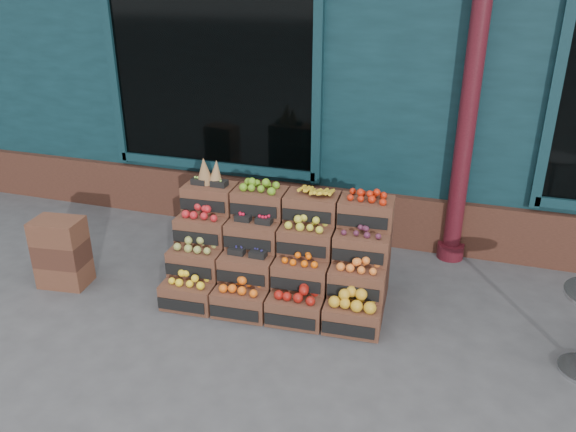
% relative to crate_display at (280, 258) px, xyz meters
% --- Properties ---
extents(ground, '(60.00, 60.00, 0.00)m').
position_rel_crate_display_xyz_m(ground, '(0.30, -0.76, -0.38)').
color(ground, '#414143').
rests_on(ground, ground).
extents(shop_facade, '(12.00, 6.24, 4.80)m').
position_rel_crate_display_xyz_m(shop_facade, '(0.30, 4.35, 2.01)').
color(shop_facade, '#0D282F').
rests_on(shop_facade, ground).
extents(crate_display, '(2.05, 1.10, 1.25)m').
position_rel_crate_display_xyz_m(crate_display, '(0.00, 0.00, 0.00)').
color(crate_display, '#522F20').
rests_on(crate_display, ground).
extents(spare_crates, '(0.50, 0.37, 0.69)m').
position_rel_crate_display_xyz_m(spare_crates, '(-2.07, -0.48, -0.04)').
color(spare_crates, '#522F20').
rests_on(spare_crates, ground).
extents(shopkeeper, '(0.87, 0.65, 2.16)m').
position_rel_crate_display_xyz_m(shopkeeper, '(-1.54, 1.90, 0.70)').
color(shopkeeper, '#1D6733').
rests_on(shopkeeper, ground).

